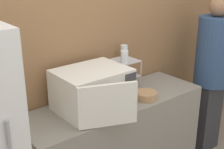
# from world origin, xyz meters

# --- Properties ---
(wall_back) EXTENTS (8.00, 0.06, 2.60)m
(wall_back) POSITION_xyz_m (0.00, 0.60, 1.30)
(wall_back) COLOR olive
(wall_back) RESTS_ON ground_plane
(counter) EXTENTS (1.72, 0.56, 0.92)m
(counter) POSITION_xyz_m (0.00, 0.28, 0.46)
(counter) COLOR gray
(counter) RESTS_ON ground_plane
(microwave) EXTENTS (0.58, 0.63, 0.34)m
(microwave) POSITION_xyz_m (-0.24, 0.27, 1.09)
(microwave) COLOR silver
(microwave) RESTS_ON counter
(dish_rack) EXTENTS (0.22, 0.23, 0.30)m
(dish_rack) POSITION_xyz_m (0.22, 0.41, 1.13)
(dish_rack) COLOR #B2B2B7
(dish_rack) RESTS_ON counter
(glass_front_left) EXTENTS (0.07, 0.07, 0.11)m
(glass_front_left) POSITION_xyz_m (0.16, 0.34, 1.28)
(glass_front_left) COLOR silver
(glass_front_left) RESTS_ON dish_rack
(glass_back_right) EXTENTS (0.07, 0.07, 0.11)m
(glass_back_right) POSITION_xyz_m (0.28, 0.49, 1.28)
(glass_back_right) COLOR silver
(glass_back_right) RESTS_ON dish_rack
(bowl) EXTENTS (0.20, 0.20, 0.06)m
(bowl) POSITION_xyz_m (0.24, 0.14, 0.95)
(bowl) COLOR #AD7F56
(bowl) RESTS_ON counter
(person) EXTENTS (0.38, 0.38, 1.74)m
(person) POSITION_xyz_m (1.26, 0.16, 0.97)
(person) COLOR #2D2D33
(person) RESTS_ON ground_plane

